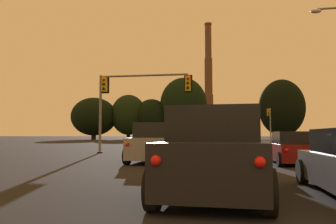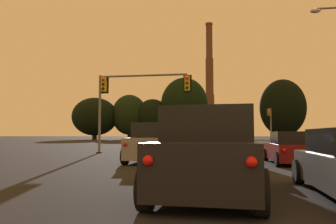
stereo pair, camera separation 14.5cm
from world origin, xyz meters
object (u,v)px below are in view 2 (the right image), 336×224
suv_center_lane_second (210,152)px  traffic_light_far_right (270,120)px  suv_left_lane_front (156,143)px  traffic_light_overhead_left (131,92)px  smokestack (210,92)px  pickup_truck_center_lane_front (216,146)px  hatchback_right_lane_front (291,149)px

suv_center_lane_second → traffic_light_far_right: (7.84, 46.41, 2.75)m
suv_left_lane_front → traffic_light_far_right: (10.74, 38.14, 2.75)m
traffic_light_far_right → traffic_light_overhead_left: bearing=-113.8°
traffic_light_overhead_left → smokestack: smokestack is taller
suv_left_lane_front → traffic_light_far_right: 39.72m
suv_center_lane_second → pickup_truck_center_lane_front: bearing=91.9°
pickup_truck_center_lane_front → suv_left_lane_front: size_ratio=1.12×
pickup_truck_center_lane_front → hatchback_right_lane_front: size_ratio=1.33×
suv_center_lane_second → hatchback_right_lane_front: bearing=69.6°
suv_center_lane_second → smokestack: 130.44m
hatchback_right_lane_front → traffic_light_far_right: traffic_light_far_right is taller
suv_center_lane_second → traffic_light_overhead_left: (-6.08, 14.85, 3.42)m
pickup_truck_center_lane_front → traffic_light_far_right: 40.33m
suv_left_lane_front → hatchback_right_lane_front: bearing=-2.0°
hatchback_right_lane_front → traffic_light_overhead_left: traffic_light_overhead_left is taller
suv_center_lane_second → smokestack: size_ratio=0.10×
suv_left_lane_front → pickup_truck_center_lane_front: bearing=-23.3°
suv_center_lane_second → smokestack: smokestack is taller
pickup_truck_center_lane_front → suv_left_lane_front: 3.22m
suv_left_lane_front → smokestack: bearing=91.9°
hatchback_right_lane_front → smokestack: bearing=92.4°
suv_left_lane_front → smokestack: 122.19m
suv_left_lane_front → traffic_light_far_right: traffic_light_far_right is taller
hatchback_right_lane_front → suv_left_lane_front: bearing=175.6°
smokestack → traffic_light_far_right: bearing=-81.5°
hatchback_right_lane_front → traffic_light_far_right: bearing=82.0°
traffic_light_overhead_left → smokestack: (1.50, 114.24, 14.71)m
suv_center_lane_second → suv_left_lane_front: 8.76m
hatchback_right_lane_front → pickup_truck_center_lane_front: bearing=-164.5°
traffic_light_far_right → traffic_light_overhead_left: size_ratio=0.82×
pickup_truck_center_lane_front → smokestack: bearing=92.1°
smokestack → hatchback_right_lane_front: bearing=-86.3°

